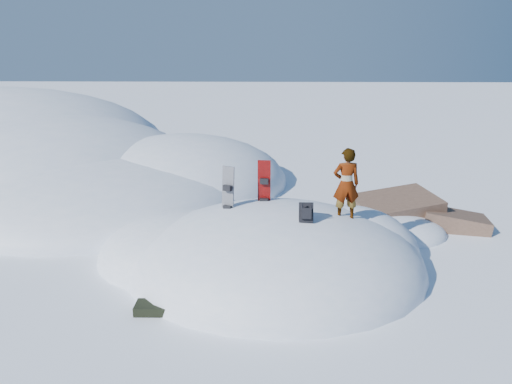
{
  "coord_description": "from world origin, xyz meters",
  "views": [
    {
      "loc": [
        -0.19,
        -10.82,
        5.13
      ],
      "look_at": [
        -0.48,
        0.3,
        1.81
      ],
      "focal_mm": 35.0,
      "sensor_mm": 36.0,
      "label": 1
    }
  ],
  "objects_px": {
    "person": "(346,184)",
    "snowboard_dark": "(228,200)",
    "snowboard_red": "(264,193)",
    "backpack": "(306,212)"
  },
  "relations": [
    {
      "from": "backpack",
      "to": "person",
      "type": "bearing_deg",
      "value": 35.01
    },
    {
      "from": "snowboard_red",
      "to": "backpack",
      "type": "xyz_separation_m",
      "value": [
        0.92,
        -1.46,
        0.01
      ]
    },
    {
      "from": "snowboard_red",
      "to": "backpack",
      "type": "distance_m",
      "value": 1.73
    },
    {
      "from": "snowboard_dark",
      "to": "backpack",
      "type": "xyz_separation_m",
      "value": [
        1.78,
        -0.96,
        0.04
      ]
    },
    {
      "from": "backpack",
      "to": "person",
      "type": "distance_m",
      "value": 1.21
    },
    {
      "from": "backpack",
      "to": "snowboard_dark",
      "type": "bearing_deg",
      "value": 153.07
    },
    {
      "from": "snowboard_red",
      "to": "backpack",
      "type": "height_order",
      "value": "snowboard_red"
    },
    {
      "from": "person",
      "to": "snowboard_dark",
      "type": "bearing_deg",
      "value": -13.05
    },
    {
      "from": "backpack",
      "to": "person",
      "type": "relative_size",
      "value": 0.31
    },
    {
      "from": "snowboard_dark",
      "to": "backpack",
      "type": "relative_size",
      "value": 3.2
    }
  ]
}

